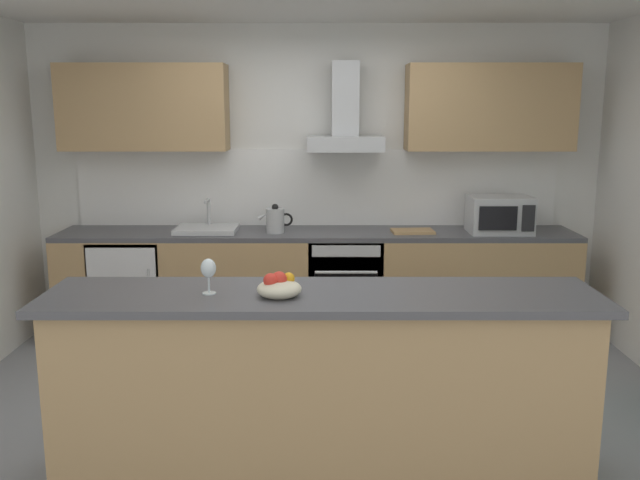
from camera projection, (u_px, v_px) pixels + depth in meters
name	position (u px, v px, depth m)	size (l,w,h in m)	color
ground	(318.00, 415.00, 4.28)	(5.85, 4.66, 0.02)	gray
wall_back	(319.00, 179.00, 5.88)	(5.85, 0.12, 2.60)	white
backsplash_tile	(319.00, 188.00, 5.82)	(4.13, 0.02, 0.66)	white
counter_back	(319.00, 284.00, 5.67)	(4.27, 0.60, 0.90)	tan
counter_island	(324.00, 386.00, 3.45)	(2.77, 0.64, 1.00)	tan
upper_cabinets	(319.00, 108.00, 5.54)	(4.22, 0.32, 0.70)	tan
oven	(347.00, 284.00, 5.64)	(0.60, 0.62, 0.80)	slate
refrigerator	(135.00, 287.00, 5.65)	(0.58, 0.60, 0.85)	white
microwave	(502.00, 215.00, 5.50)	(0.50, 0.38, 0.30)	#B7BABC
sink	(209.00, 228.00, 5.57)	(0.50, 0.40, 0.26)	silver
kettle	(278.00, 220.00, 5.51)	(0.29, 0.15, 0.24)	#B7BABC
range_hood	(348.00, 123.00, 5.51)	(0.62, 0.45, 0.72)	#B7BABC
wine_glass	(211.00, 269.00, 3.31)	(0.08, 0.08, 0.18)	silver
fruit_bowl	(281.00, 287.00, 3.29)	(0.22, 0.22, 0.13)	beige
chopping_board	(415.00, 231.00, 5.53)	(0.34, 0.22, 0.02)	tan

